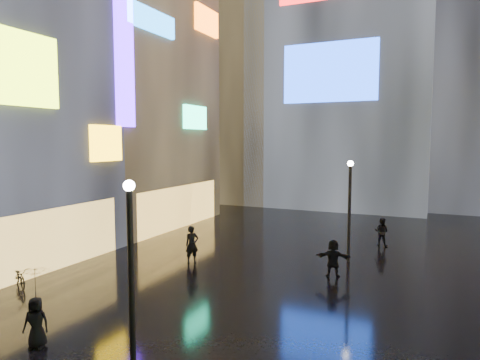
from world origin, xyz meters
The scene contains 11 objects.
ground centered at (0.00, 20.00, 0.00)m, with size 140.00×140.00×0.00m, color black.
building_left_far centered at (-15.98, 26.00, 10.98)m, with size 10.28×12.00×22.00m.
tower_flank_left centered at (-14.00, 42.00, 13.00)m, with size 10.00×10.00×26.00m, color black.
lamp_near centered at (-1.69, 8.88, 2.94)m, with size 0.30×0.30×5.20m.
lamp_far centered at (1.52, 22.12, 2.94)m, with size 0.30×0.30×5.20m.
pedestrian_4 centered at (-5.31, 8.92, 0.77)m, with size 0.75×0.49×1.54m, color black.
pedestrian_5 centered at (1.35, 19.25, 0.87)m, with size 1.61×0.51×1.73m, color black.
pedestrian_6 centered at (-5.67, 18.57, 0.95)m, with size 0.69×0.45×1.89m, color black.
pedestrian_7 centered at (2.69, 26.28, 0.83)m, with size 0.81×0.63×1.67m, color black.
umbrella_2 centered at (-5.31, 8.92, 1.99)m, with size 0.99×1.01×0.91m, color black.
bicycle centered at (-10.50, 12.45, 0.42)m, with size 0.56×1.61×0.85m, color black.
Camera 1 is at (5.37, 0.22, 6.19)m, focal length 32.00 mm.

